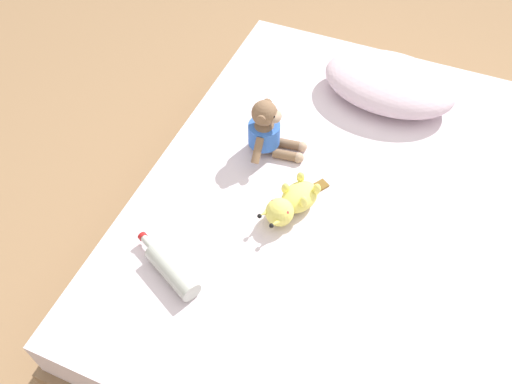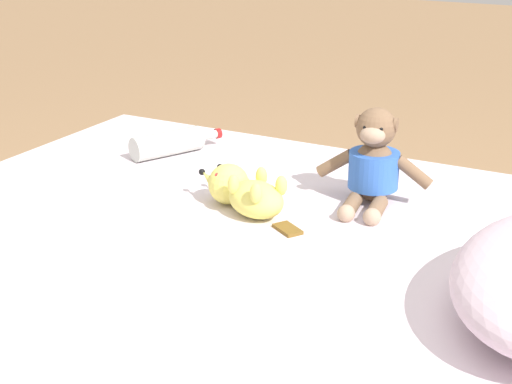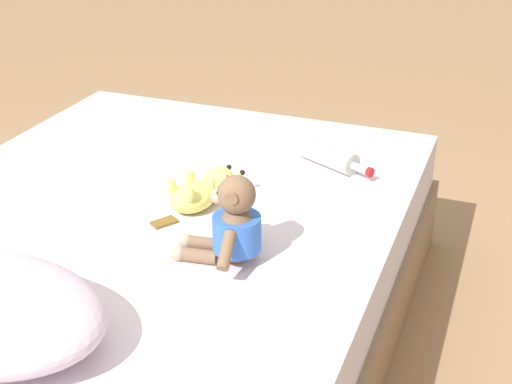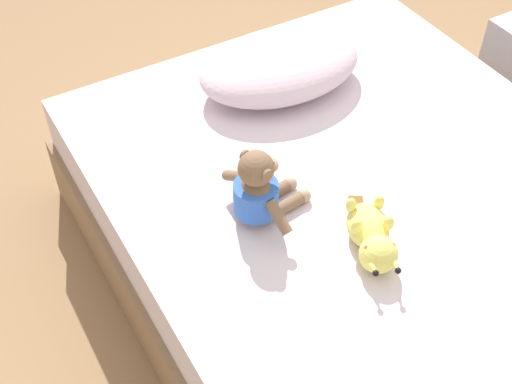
# 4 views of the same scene
# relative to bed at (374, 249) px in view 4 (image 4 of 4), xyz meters

# --- Properties ---
(ground_plane) EXTENTS (16.00, 16.00, 0.00)m
(ground_plane) POSITION_rel_bed_xyz_m (0.00, 0.00, -0.22)
(ground_plane) COLOR #93704C
(bed) EXTENTS (1.44, 1.88, 0.45)m
(bed) POSITION_rel_bed_xyz_m (0.00, 0.00, 0.00)
(bed) COLOR #846647
(bed) RESTS_ON ground_plane
(pillow) EXTENTS (0.57, 0.41, 0.15)m
(pillow) POSITION_rel_bed_xyz_m (0.02, 0.60, 0.30)
(pillow) COLOR silver
(pillow) RESTS_ON bed
(plush_monkey) EXTENTS (0.24, 0.29, 0.24)m
(plush_monkey) POSITION_rel_bed_xyz_m (-0.34, 0.12, 0.32)
(plush_monkey) COLOR brown
(plush_monkey) RESTS_ON bed
(plush_yellow_creature) EXTENTS (0.18, 0.32, 0.10)m
(plush_yellow_creature) POSITION_rel_bed_xyz_m (-0.15, -0.13, 0.28)
(plush_yellow_creature) COLOR #EAE066
(plush_yellow_creature) RESTS_ON bed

